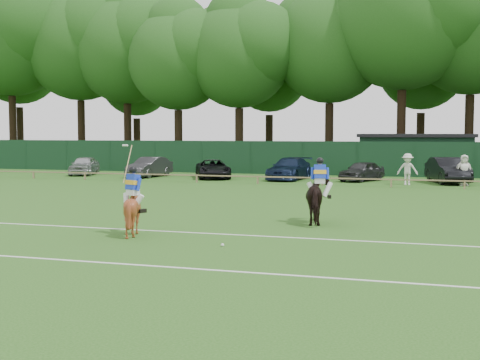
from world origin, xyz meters
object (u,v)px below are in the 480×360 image
at_px(horse_chestnut, 133,210).
at_px(suv_black, 213,169).
at_px(estate_black, 448,170).
at_px(sedan_silver, 84,165).
at_px(sedan_grey, 149,167).
at_px(spectator_mid, 464,170).
at_px(hatch_grey, 362,171).
at_px(spectator_left, 407,169).
at_px(horse_dark, 320,198).
at_px(utility_shed, 416,154).
at_px(spectator_right, 464,170).
at_px(polo_ball, 223,245).
at_px(sedan_navy, 289,169).

bearing_deg(horse_chestnut, suv_black, -52.08).
relative_size(horse_chestnut, estate_black, 0.32).
bearing_deg(sedan_silver, estate_black, -17.10).
height_order(sedan_grey, spectator_mid, spectator_mid).
bearing_deg(hatch_grey, spectator_mid, 8.55).
bearing_deg(spectator_left, spectator_mid, 1.37).
height_order(horse_dark, utility_shed, utility_shed).
bearing_deg(spectator_left, sedan_grey, 168.64).
height_order(sedan_grey, spectator_left, spectator_left).
height_order(horse_chestnut, spectator_right, spectator_right).
bearing_deg(spectator_left, estate_black, 35.66).
relative_size(horse_chestnut, spectator_left, 0.82).
distance_m(sedan_grey, estate_black, 20.15).
relative_size(horse_chestnut, sedan_grey, 0.36).
bearing_deg(sedan_grey, estate_black, 6.88).
height_order(horse_chestnut, hatch_grey, horse_chestnut).
xyz_separation_m(spectator_left, spectator_right, (3.24, 0.28, -0.02)).
bearing_deg(horse_dark, utility_shed, -109.39).
bearing_deg(hatch_grey, estate_black, 23.51).
height_order(spectator_right, polo_ball, spectator_right).
xyz_separation_m(spectator_mid, polo_ball, (-7.18, -23.46, -0.86)).
height_order(sedan_navy, polo_ball, sedan_navy).
height_order(sedan_silver, sedan_grey, sedan_grey).
distance_m(hatch_grey, spectator_right, 6.49).
bearing_deg(sedan_silver, horse_dark, -60.30).
height_order(horse_dark, horse_chestnut, horse_dark).
bearing_deg(sedan_navy, sedan_grey, -172.87).
height_order(spectator_mid, polo_ball, spectator_mid).
bearing_deg(horse_chestnut, sedan_navy, -64.68).
relative_size(horse_chestnut, hatch_grey, 0.41).
xyz_separation_m(sedan_grey, polo_ball, (13.84, -24.67, -0.66)).
relative_size(spectator_left, polo_ball, 21.04).
bearing_deg(estate_black, spectator_left, -153.81).
bearing_deg(estate_black, sedan_grey, 165.73).
height_order(spectator_left, utility_shed, utility_shed).
height_order(sedan_navy, hatch_grey, sedan_navy).
distance_m(suv_black, polo_ball, 26.21).
height_order(estate_black, utility_shed, utility_shed).
xyz_separation_m(suv_black, spectator_mid, (16.21, -1.13, 0.26)).
height_order(hatch_grey, utility_shed, utility_shed).
bearing_deg(polo_ball, estate_black, 75.93).
relative_size(sedan_navy, spectator_right, 2.73).
bearing_deg(horse_dark, horse_chestnut, 24.46).
bearing_deg(sedan_navy, suv_black, -170.11).
xyz_separation_m(estate_black, spectator_left, (-2.35, -2.10, 0.15)).
distance_m(sedan_grey, utility_shed, 19.85).
distance_m(hatch_grey, utility_shed, 8.46).
bearing_deg(suv_black, sedan_grey, 154.09).
relative_size(suv_black, spectator_left, 2.44).
bearing_deg(sedan_navy, sedan_silver, -175.48).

